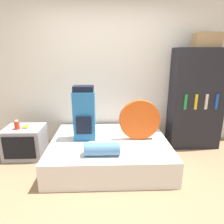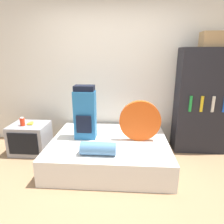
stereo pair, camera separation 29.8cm
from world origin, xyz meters
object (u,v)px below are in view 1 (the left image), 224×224
at_px(television, 25,142).
at_px(bookshelf, 196,100).
at_px(tent_bag, 139,120).
at_px(canister, 17,125).
at_px(cardboard_box, 207,40).
at_px(backpack, 84,114).
at_px(sleeping_roll, 102,149).

relative_size(television, bookshelf, 0.35).
xyz_separation_m(tent_bag, canister, (-1.93, 0.14, -0.11)).
relative_size(tent_bag, canister, 4.36).
bearing_deg(bookshelf, canister, -173.01).
bearing_deg(cardboard_box, canister, -172.79).
distance_m(backpack, sleeping_roll, 0.69).
bearing_deg(cardboard_box, television, -173.74).
height_order(backpack, cardboard_box, cardboard_box).
height_order(television, cardboard_box, cardboard_box).
height_order(tent_bag, television, tent_bag).
distance_m(television, bookshelf, 3.02).
relative_size(sleeping_roll, bookshelf, 0.27).
distance_m(sleeping_roll, canister, 1.50).
bearing_deg(sleeping_roll, canister, 154.46).
bearing_deg(backpack, sleeping_roll, -63.45).
distance_m(tent_bag, television, 1.92).
xyz_separation_m(backpack, tent_bag, (0.85, -0.04, -0.09)).
bearing_deg(canister, sleeping_roll, -25.54).
height_order(backpack, canister, backpack).
height_order(sleeping_roll, cardboard_box, cardboard_box).
bearing_deg(canister, backpack, -5.31).
relative_size(tent_bag, bookshelf, 0.36).
bearing_deg(cardboard_box, backpack, -166.23).
height_order(television, bookshelf, bookshelf).
bearing_deg(television, bookshelf, 6.01).
bearing_deg(tent_bag, canister, 175.77).
distance_m(tent_bag, sleeping_roll, 0.80).
height_order(backpack, sleeping_roll, backpack).
relative_size(tent_bag, cardboard_box, 1.48).
bearing_deg(sleeping_roll, backpack, 116.55).
xyz_separation_m(backpack, sleeping_roll, (0.27, -0.55, -0.32)).
xyz_separation_m(television, cardboard_box, (3.01, 0.33, 1.62)).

